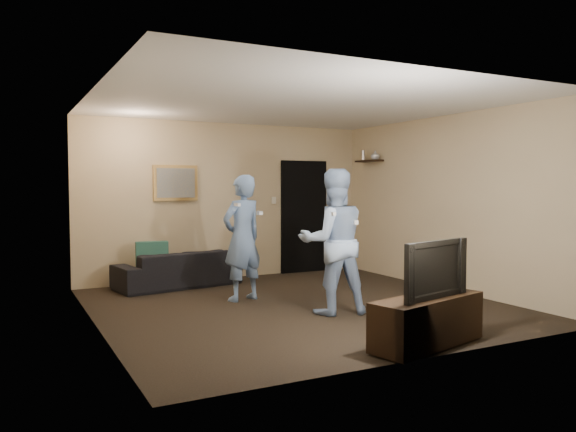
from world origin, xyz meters
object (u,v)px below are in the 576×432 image
sofa (178,269)px  television (428,269)px  wii_player_right (333,241)px  tv_console (427,321)px  wii_player_left (242,238)px

sofa → television: 4.47m
sofa → wii_player_right: wii_player_right is taller
tv_console → wii_player_right: bearing=77.9°
television → wii_player_left: bearing=90.2°
sofa → tv_console: 4.44m
wii_player_left → wii_player_right: size_ratio=0.97×
television → wii_player_left: wii_player_left is taller
tv_console → television: (-0.00, 0.00, 0.51)m
tv_console → wii_player_left: (-0.74, 2.86, 0.60)m
sofa → television: television is taller
sofa → wii_player_left: bearing=99.7°
television → wii_player_right: size_ratio=0.54×
sofa → tv_console: sofa is taller
television → wii_player_right: 1.63m
television → wii_player_left: 2.95m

